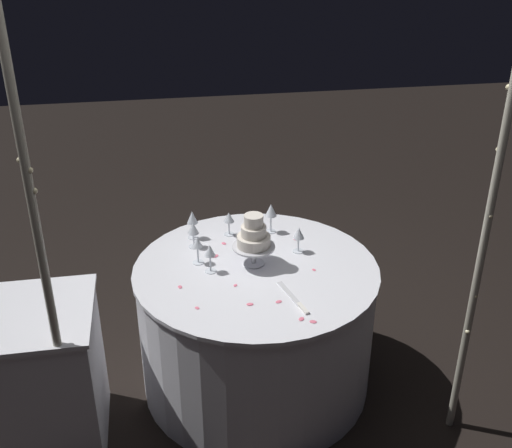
{
  "coord_description": "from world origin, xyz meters",
  "views": [
    {
      "loc": [
        0.47,
        2.69,
        2.37
      ],
      "look_at": [
        0.0,
        0.0,
        0.99
      ],
      "focal_mm": 43.43,
      "sensor_mm": 36.0,
      "label": 1
    }
  ],
  "objects": [
    {
      "name": "ground_plane",
      "position": [
        0.0,
        0.0,
        0.0
      ],
      "size": [
        12.0,
        12.0,
        0.0
      ],
      "primitive_type": "plane",
      "color": "black"
    },
    {
      "name": "decorative_arch",
      "position": [
        -0.0,
        0.51,
        1.56
      ],
      "size": [
        1.92,
        0.06,
        2.46
      ],
      "color": "#B7B29E",
      "rests_on": "ground"
    },
    {
      "name": "main_table",
      "position": [
        0.0,
        0.0,
        0.37
      ],
      "size": [
        1.26,
        1.26,
        0.74
      ],
      "color": "white",
      "rests_on": "ground"
    },
    {
      "name": "side_table",
      "position": [
        1.09,
        0.25,
        0.38
      ],
      "size": [
        0.58,
        0.58,
        0.76
      ],
      "color": "white",
      "rests_on": "ground"
    },
    {
      "name": "tiered_cake",
      "position": [
        0.01,
        -0.04,
        0.9
      ],
      "size": [
        0.22,
        0.22,
        0.28
      ],
      "color": "silver",
      "rests_on": "main_table"
    },
    {
      "name": "wine_glass_0",
      "position": [
        -0.15,
        -0.37,
        0.87
      ],
      "size": [
        0.06,
        0.06,
        0.17
      ],
      "color": "silver",
      "rests_on": "main_table"
    },
    {
      "name": "wine_glass_1",
      "position": [
        0.29,
        -0.1,
        0.85
      ],
      "size": [
        0.06,
        0.06,
        0.15
      ],
      "color": "silver",
      "rests_on": "main_table"
    },
    {
      "name": "wine_glass_2",
      "position": [
        0.29,
        -0.38,
        0.86
      ],
      "size": [
        0.06,
        0.06,
        0.16
      ],
      "color": "silver",
      "rests_on": "main_table"
    },
    {
      "name": "wine_glass_3",
      "position": [
        0.09,
        -0.38,
        0.84
      ],
      "size": [
        0.06,
        0.06,
        0.14
      ],
      "color": "silver",
      "rests_on": "main_table"
    },
    {
      "name": "wine_glass_4",
      "position": [
        -0.25,
        -0.12,
        0.84
      ],
      "size": [
        0.06,
        0.06,
        0.14
      ],
      "color": "silver",
      "rests_on": "main_table"
    },
    {
      "name": "wine_glass_5",
      "position": [
        0.29,
        -0.27,
        0.84
      ],
      "size": [
        0.06,
        0.06,
        0.15
      ],
      "color": "silver",
      "rests_on": "main_table"
    },
    {
      "name": "wine_glass_6",
      "position": [
        0.23,
        -0.0,
        0.85
      ],
      "size": [
        0.06,
        0.06,
        0.15
      ],
      "color": "silver",
      "rests_on": "main_table"
    },
    {
      "name": "cake_knife",
      "position": [
        -0.13,
        0.33,
        0.74
      ],
      "size": [
        0.09,
        0.29,
        0.01
      ],
      "color": "silver",
      "rests_on": "main_table"
    },
    {
      "name": "rose_petal_0",
      "position": [
        0.09,
        0.33,
        0.74
      ],
      "size": [
        0.03,
        0.02,
        0.0
      ],
      "primitive_type": "ellipsoid",
      "rotation": [
        0.0,
        0.0,
        6.23
      ],
      "color": "#EA6B84",
      "rests_on": "main_table"
    },
    {
      "name": "rose_petal_1",
      "position": [
        0.33,
        0.31,
        0.74
      ],
      "size": [
        0.03,
        0.03,
        0.0
      ],
      "primitive_type": "ellipsoid",
      "rotation": [
        0.0,
        0.0,
        2.19
      ],
      "color": "#EA6B84",
      "rests_on": "main_table"
    },
    {
      "name": "rose_petal_2",
      "position": [
        -0.29,
        0.08,
        0.74
      ],
      "size": [
        0.02,
        0.03,
        0.0
      ],
      "primitive_type": "ellipsoid",
      "rotation": [
        0.0,
        0.0,
        1.93
      ],
      "color": "#EA6B84",
      "rests_on": "main_table"
    },
    {
      "name": "rose_petal_3",
      "position": [
        0.4,
        0.12,
        0.74
      ],
      "size": [
        0.02,
        0.03,
        0.0
      ],
      "primitive_type": "ellipsoid",
      "rotation": [
        0.0,
        0.0,
        4.89
      ],
      "color": "#EA6B84",
      "rests_on": "main_table"
    },
    {
      "name": "rose_petal_4",
      "position": [
        -0.05,
        0.33,
        0.74
      ],
      "size": [
        0.04,
        0.03,
        0.0
      ],
      "primitive_type": "ellipsoid",
      "rotation": [
        0.0,
        0.0,
        0.36
      ],
      "color": "#EA6B84",
      "rests_on": "main_table"
    },
    {
      "name": "rose_petal_5",
      "position": [
        0.13,
        -0.28,
        0.74
      ],
      "size": [
        0.03,
        0.04,
        0.0
      ],
      "primitive_type": "ellipsoid",
      "rotation": [
        0.0,
        0.0,
        5.24
      ],
      "color": "#EA6B84",
      "rests_on": "main_table"
    },
    {
      "name": "rose_petal_6",
      "position": [
        -0.17,
        0.51,
        0.74
      ],
      "size": [
        0.04,
        0.03,
        0.0
      ],
      "primitive_type": "ellipsoid",
      "rotation": [
        0.0,
        0.0,
        2.77
      ],
      "color": "#EA6B84",
      "rests_on": "main_table"
    },
    {
      "name": "rose_petal_7",
      "position": [
        0.13,
        0.15,
        0.74
      ],
      "size": [
        0.03,
        0.03,
        0.0
      ],
      "primitive_type": "ellipsoid",
      "rotation": [
        0.0,
        0.0,
        0.98
      ],
      "color": "#EA6B84",
      "rests_on": "main_table"
    },
    {
      "name": "rose_petal_8",
      "position": [
        0.19,
        -0.15,
        0.74
      ],
      "size": [
        0.05,
        0.05,
        0.0
      ],
      "primitive_type": "ellipsoid",
      "rotation": [
        0.0,
        0.0,
        3.82
      ],
      "color": "#EA6B84",
      "rests_on": "main_table"
    },
    {
      "name": "rose_petal_9",
      "position": [
        -0.27,
        -0.26,
        0.74
      ],
      "size": [
        0.04,
        0.03,
        0.0
      ],
      "primitive_type": "ellipsoid",
      "rotation": [
        0.0,
        0.0,
        0.02
      ],
      "color": "#EA6B84",
      "rests_on": "main_table"
    },
    {
      "name": "rose_petal_10",
      "position": [
        -0.12,
        0.48,
        0.74
      ],
      "size": [
        0.04,
        0.04,
        0.0
      ],
      "primitive_type": "ellipsoid",
      "rotation": [
        0.0,
        0.0,
        0.87
      ],
      "color": "#EA6B84",
      "rests_on": "main_table"
    }
  ]
}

